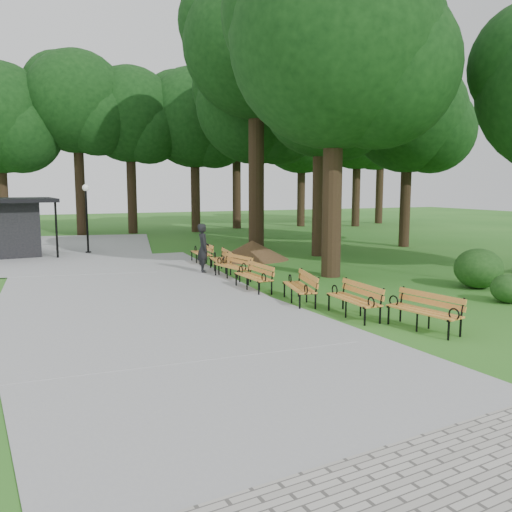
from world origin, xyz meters
name	(u,v)px	position (x,y,z in m)	size (l,w,h in m)	color
ground	(271,296)	(0.00, 0.00, 0.00)	(100.00, 100.00, 0.00)	#26641C
path	(120,287)	(-4.00, 3.00, 0.03)	(12.00, 38.00, 0.06)	#98989B
person	(203,248)	(-0.61, 4.82, 0.94)	(0.69, 0.45, 1.88)	black
lamp_post	(86,204)	(-4.07, 12.49, 2.39)	(0.32, 0.32, 3.35)	black
dirt_mound	(252,250)	(2.44, 7.33, 0.44)	(2.83, 2.83, 0.87)	#47301C
bench_0	(423,312)	(1.62, -4.86, 0.44)	(1.90, 0.64, 0.88)	orange
bench_1	(353,300)	(0.84, -3.17, 0.44)	(1.90, 0.64, 0.88)	orange
bench_2	(299,288)	(0.33, -1.20, 0.44)	(1.90, 0.64, 0.88)	orange
bench_3	(253,277)	(-0.19, 0.93, 0.44)	(1.90, 0.64, 0.88)	orange
bench_4	(232,267)	(-0.07, 3.12, 0.44)	(1.90, 0.64, 0.88)	orange
bench_5	(220,261)	(0.04, 4.73, 0.44)	(1.90, 0.64, 0.88)	orange
bench_6	(201,253)	(0.02, 7.12, 0.44)	(1.90, 0.64, 0.88)	orange
lawn_tree_0	(335,42)	(3.43, 2.24, 8.23)	(7.42, 7.42, 11.98)	black
lawn_tree_1	(320,99)	(5.85, 7.42, 7.19)	(5.32, 5.32, 9.91)	black
lawn_tree_2	(256,46)	(4.06, 10.64, 10.07)	(7.22, 7.22, 13.77)	black
lawn_tree_4	(255,105)	(5.82, 14.92, 7.94)	(6.93, 6.93, 11.47)	black
lawn_tree_5	(408,115)	(12.04, 8.90, 6.97)	(6.08, 6.08, 10.04)	black
tree_backdrop	(222,119)	(6.64, 23.05, 8.12)	(36.87, 9.37, 16.24)	black
shrub_0	(477,288)	(6.66, -1.56, 0.00)	(1.52, 1.52, 1.29)	#193D14
shrub_2	(507,303)	(5.78, -3.52, 0.00)	(0.96, 0.96, 0.81)	#193D14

